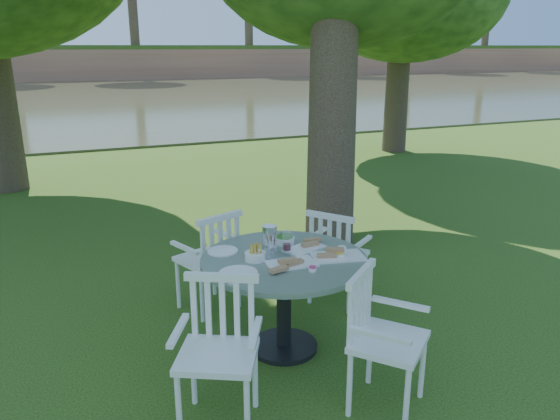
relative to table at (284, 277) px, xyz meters
The scene contains 8 objects.
ground 1.20m from the table, 64.51° to the left, with size 140.00×140.00×0.00m, color #1C3B0C.
table is the anchor object (origin of this frame).
chair_ne 0.95m from the table, 36.31° to the left, with size 0.65×0.65×0.95m.
chair_nw 0.95m from the table, 110.80° to the left, with size 0.63×0.61×0.98m.
chair_sw 0.95m from the table, 139.76° to the right, with size 0.66×0.65×0.99m.
chair_se 0.95m from the table, 72.22° to the right, with size 0.68×0.68×0.98m.
tableware 0.22m from the table, 112.53° to the left, with size 1.21×0.80×0.23m.
river 23.93m from the table, 88.95° to the left, with size 100.00×28.00×0.12m, color #383C23.
Camera 1 is at (-2.04, -4.63, 2.43)m, focal length 35.00 mm.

